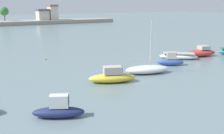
{
  "coord_description": "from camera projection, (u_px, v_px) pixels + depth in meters",
  "views": [
    {
      "loc": [
        -2.13,
        -4.51,
        7.88
      ],
      "look_at": [
        11.81,
        19.84,
        0.97
      ],
      "focal_mm": 41.14,
      "sensor_mm": 36.0,
      "label": 1
    }
  ],
  "objects": [
    {
      "name": "moored_boat_4",
      "position": [
        112.0,
        76.0,
        26.43
      ],
      "size": [
        5.2,
        3.28,
        1.68
      ],
      "rotation": [
        0.0,
        0.0,
        -0.35
      ],
      "color": "yellow",
      "rests_on": "ground"
    },
    {
      "name": "moored_boat_3",
      "position": [
        59.0,
        110.0,
        18.2
      ],
      "size": [
        3.84,
        2.67,
        1.68
      ],
      "rotation": [
        0.0,
        0.0,
        -0.45
      ],
      "color": "navy",
      "rests_on": "ground"
    },
    {
      "name": "mooring_buoy_0",
      "position": [
        45.0,
        59.0,
        37.33
      ],
      "size": [
        0.27,
        0.27,
        0.27
      ],
      "primitive_type": "sphere",
      "color": "yellow",
      "rests_on": "ground"
    },
    {
      "name": "moored_boat_8",
      "position": [
        200.0,
        52.0,
        39.56
      ],
      "size": [
        5.53,
        3.2,
        1.63
      ],
      "rotation": [
        0.0,
        0.0,
        -0.23
      ],
      "color": "#C63833",
      "rests_on": "ground"
    },
    {
      "name": "moored_boat_7",
      "position": [
        178.0,
        56.0,
        37.53
      ],
      "size": [
        5.38,
        4.73,
        0.95
      ],
      "rotation": [
        0.0,
        0.0,
        -0.67
      ],
      "color": "white",
      "rests_on": "ground"
    },
    {
      "name": "moored_boat_5",
      "position": [
        147.0,
        69.0,
        29.84
      ],
      "size": [
        5.6,
        3.31,
        6.11
      ],
      "rotation": [
        0.0,
        0.0,
        -0.27
      ],
      "color": "white",
      "rests_on": "ground"
    },
    {
      "name": "moored_boat_6",
      "position": [
        171.0,
        61.0,
        33.73
      ],
      "size": [
        3.56,
        2.94,
        1.78
      ],
      "rotation": [
        0.0,
        0.0,
        -0.59
      ],
      "color": "#3856A8",
      "rests_on": "ground"
    }
  ]
}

